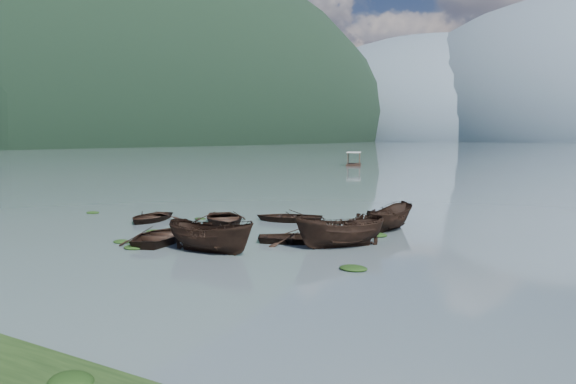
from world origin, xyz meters
The scene contains 21 objects.
ground_plane centered at (0.00, 0.00, 0.00)m, with size 2400.00×2400.00×0.00m, color #4C5A60.
haze_mtn_a centered at (-260.00, 900.00, 0.00)m, with size 520.00×520.00×280.00m, color #475666.
haze_mtn_b centered at (-60.00, 900.00, 0.00)m, with size 520.00×520.00×340.00m, color #475666.
rowboat_0 centered at (-8.12, 7.37, 0.00)m, with size 3.07×4.30×0.89m, color black.
rowboat_1 centered at (-1.28, 5.82, 0.00)m, with size 2.83×3.96×0.82m, color black.
rowboat_2 centered at (2.07, 1.39, 0.00)m, with size 1.86×4.94×1.91m, color black.
rowboat_3 centered at (-2.04, 2.26, 0.00)m, with size 3.51×4.91×1.02m, color black.
rowboat_4 centered at (4.31, 5.93, 0.00)m, with size 2.98×4.18×0.87m, color black.
rowboat_5 centered at (6.93, 5.81, 0.00)m, with size 1.88×5.00×1.93m, color black.
rowboat_6 centered at (-3.14, 9.08, 0.00)m, with size 3.55×4.97×1.03m, color black.
rowboat_7 centered at (-0.09, 12.24, 0.00)m, with size 3.20×4.48×0.93m, color black.
rowboat_8 centered at (7.08, 12.24, 0.00)m, with size 1.76×4.67×1.80m, color black.
weed_clump_0 centered at (-4.43, 4.12, 0.00)m, with size 1.12×0.92×0.24m, color black.
weed_clump_1 centered at (-3.72, 0.94, 0.00)m, with size 0.98×0.79×0.22m, color black.
weed_clump_2 centered at (-1.92, 0.11, 0.00)m, with size 1.13×0.90×0.24m, color black.
weed_clump_3 centered at (4.86, 7.66, 0.00)m, with size 0.87×0.73×0.19m, color black.
weed_clump_4 centered at (9.55, 1.75, 0.00)m, with size 1.25×0.99×0.26m, color black.
weed_clump_5 centered at (-14.55, 7.93, 0.00)m, with size 1.04×0.84×0.22m, color black.
weed_clump_6 centered at (-5.83, 9.85, 0.00)m, with size 0.83×0.69×0.17m, color black.
weed_clump_7 centered at (7.24, 9.88, 0.00)m, with size 1.23×0.99×0.27m, color black.
pontoon_left centered at (-27.70, 82.38, 0.00)m, with size 2.83×6.79×2.60m, color black, non-canonical shape.
Camera 1 is at (19.43, -19.74, 5.64)m, focal length 35.00 mm.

